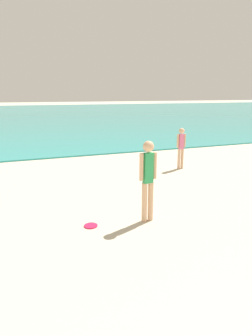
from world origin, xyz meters
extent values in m
cube|color=teal|center=(0.00, 43.93, 0.03)|extent=(160.00, 60.00, 0.06)
cylinder|color=#DDAD84|center=(0.05, 6.68, 0.43)|extent=(0.11, 0.11, 0.86)
cylinder|color=#DDAD84|center=(0.20, 6.69, 0.43)|extent=(0.11, 0.11, 0.86)
cube|color=#2DA35B|center=(0.13, 6.69, 1.18)|extent=(0.21, 0.14, 0.64)
sphere|color=#DDAD84|center=(0.13, 6.69, 1.64)|extent=(0.23, 0.23, 0.23)
cylinder|color=#DDAD84|center=(-0.03, 6.68, 1.22)|extent=(0.09, 0.09, 0.57)
cylinder|color=#DDAD84|center=(0.28, 6.70, 1.22)|extent=(0.09, 0.09, 0.57)
cylinder|color=#E51E4C|center=(-1.10, 6.85, 0.01)|extent=(0.28, 0.28, 0.03)
cylinder|color=#DDAD84|center=(3.32, 10.45, 0.37)|extent=(0.10, 0.10, 0.73)
cylinder|color=#DDAD84|center=(3.19, 10.47, 0.37)|extent=(0.10, 0.10, 0.73)
cube|color=pink|center=(3.26, 10.46, 1.01)|extent=(0.18, 0.12, 0.55)
sphere|color=#DDAD84|center=(3.26, 10.46, 1.39)|extent=(0.20, 0.20, 0.20)
cylinder|color=#DDAD84|center=(3.39, 10.44, 1.04)|extent=(0.07, 0.07, 0.49)
cylinder|color=#DDAD84|center=(3.12, 10.47, 1.04)|extent=(0.07, 0.07, 0.49)
camera|label=1|loc=(-2.54, 1.19, 2.70)|focal=32.19mm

